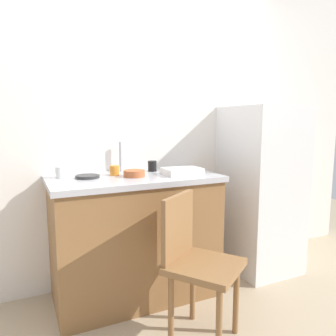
{
  "coord_description": "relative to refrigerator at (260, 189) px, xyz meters",
  "views": [
    {
      "loc": [
        -0.89,
        -1.59,
        1.33
      ],
      "look_at": [
        0.14,
        0.6,
        0.98
      ],
      "focal_mm": 34.76,
      "sensor_mm": 36.0,
      "label": 1
    }
  ],
  "objects": [
    {
      "name": "back_wall",
      "position": [
        -1.07,
        0.36,
        0.59
      ],
      "size": [
        4.8,
        0.1,
        2.65
      ],
      "primitive_type": "cube",
      "color": "white",
      "rests_on": "ground_plane"
    },
    {
      "name": "cabinet_base",
      "position": [
        -1.18,
        0.01,
        -0.28
      ],
      "size": [
        1.19,
        0.6,
        0.89
      ],
      "primitive_type": "cube",
      "color": "olive",
      "rests_on": "ground_plane"
    },
    {
      "name": "countertop",
      "position": [
        -1.18,
        0.01,
        0.18
      ],
      "size": [
        1.23,
        0.64,
        0.04
      ],
      "primitive_type": "cube",
      "color": "#B7B7BC",
      "rests_on": "cabinet_base"
    },
    {
      "name": "faucet",
      "position": [
        -1.21,
        0.26,
        0.32
      ],
      "size": [
        0.02,
        0.02,
        0.24
      ],
      "primitive_type": "cylinder",
      "color": "#B7B7BC",
      "rests_on": "countertop"
    },
    {
      "name": "refrigerator",
      "position": [
        0.0,
        0.0,
        0.0
      ],
      "size": [
        0.56,
        0.62,
        1.46
      ],
      "primitive_type": "cube",
      "color": "white",
      "rests_on": "ground_plane"
    },
    {
      "name": "chair",
      "position": [
        -1.01,
        -0.61,
        -0.23
      ],
      "size": [
        0.56,
        0.56,
        0.89
      ],
      "rotation": [
        0.0,
        0.0,
        0.62
      ],
      "color": "olive",
      "rests_on": "ground_plane"
    },
    {
      "name": "dish_tray",
      "position": [
        -0.83,
        -0.08,
        0.23
      ],
      "size": [
        0.28,
        0.2,
        0.05
      ],
      "primitive_type": "cube",
      "color": "white",
      "rests_on": "countertop"
    },
    {
      "name": "terracotta_bowl",
      "position": [
        -1.19,
        -0.02,
        0.23
      ],
      "size": [
        0.16,
        0.16,
        0.05
      ],
      "primitive_type": "cylinder",
      "color": "#B25B33",
      "rests_on": "countertop"
    },
    {
      "name": "hotplate",
      "position": [
        -1.51,
        0.07,
        0.21
      ],
      "size": [
        0.17,
        0.17,
        0.02
      ],
      "primitive_type": "cylinder",
      "color": "#2D2D2D",
      "rests_on": "countertop"
    },
    {
      "name": "cup_black",
      "position": [
        -0.98,
        0.16,
        0.24
      ],
      "size": [
        0.07,
        0.07,
        0.08
      ],
      "primitive_type": "cylinder",
      "color": "black",
      "rests_on": "countertop"
    },
    {
      "name": "cup_white",
      "position": [
        -1.68,
        0.15,
        0.24
      ],
      "size": [
        0.07,
        0.07,
        0.08
      ],
      "primitive_type": "cylinder",
      "color": "white",
      "rests_on": "countertop"
    },
    {
      "name": "cup_orange",
      "position": [
        -1.3,
        0.1,
        0.24
      ],
      "size": [
        0.07,
        0.07,
        0.07
      ],
      "primitive_type": "cylinder",
      "color": "orange",
      "rests_on": "countertop"
    }
  ]
}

